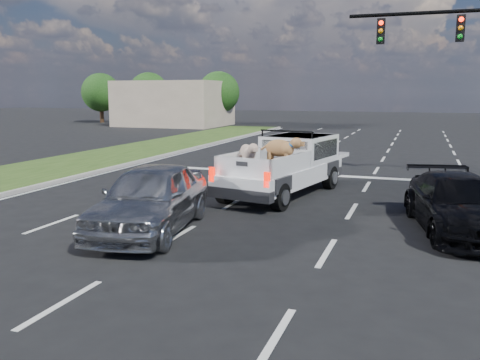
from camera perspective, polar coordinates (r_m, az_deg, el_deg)
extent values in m
plane|color=black|center=(11.25, 0.83, -7.25)|extent=(160.00, 160.00, 0.00)
cube|color=silver|center=(18.67, -8.52, -0.46)|extent=(0.12, 60.00, 0.01)
cube|color=silver|center=(17.32, 1.75, -1.16)|extent=(0.12, 60.00, 0.01)
cube|color=silver|center=(16.61, 13.33, -1.90)|extent=(0.12, 60.00, 0.01)
cube|color=silver|center=(20.57, -17.28, 0.14)|extent=(0.15, 60.00, 0.01)
cube|color=silver|center=(20.74, 9.77, 0.53)|extent=(17.00, 0.45, 0.01)
cube|color=#284515|center=(22.28, -22.86, 0.64)|extent=(5.00, 60.00, 0.10)
cube|color=#A49F96|center=(20.71, -17.85, 0.36)|extent=(0.15, 60.00, 0.14)
cylinder|color=black|center=(20.95, 25.06, 16.87)|extent=(9.00, 0.14, 0.14)
cube|color=black|center=(20.85, 23.52, 15.35)|extent=(0.30, 0.18, 0.95)
sphere|color=red|center=(20.77, 23.60, 16.21)|extent=(0.18, 0.18, 0.18)
cube|color=black|center=(20.88, 15.54, 15.78)|extent=(0.30, 0.18, 0.95)
sphere|color=red|center=(20.81, 15.56, 16.64)|extent=(0.18, 0.18, 0.18)
cube|color=#BEAA91|center=(51.82, -7.39, 8.51)|extent=(10.00, 8.00, 4.40)
cylinder|color=#332114|center=(58.71, -15.27, 7.30)|extent=(0.44, 0.44, 2.16)
sphere|color=#173B10|center=(58.66, -15.37, 9.47)|extent=(4.20, 4.20, 4.20)
cylinder|color=#332114|center=(55.51, -10.13, 7.37)|extent=(0.44, 0.44, 2.16)
sphere|color=#173B10|center=(55.46, -10.20, 9.66)|extent=(4.20, 4.20, 4.20)
cylinder|color=#332114|center=(52.02, -2.39, 7.36)|extent=(0.44, 0.44, 2.16)
sphere|color=#173B10|center=(51.97, -2.40, 9.80)|extent=(4.20, 4.20, 4.20)
cylinder|color=black|center=(15.23, -1.62, -1.19)|extent=(0.44, 0.84, 0.79)
cylinder|color=black|center=(14.35, 4.51, -1.90)|extent=(0.44, 0.84, 0.79)
cylinder|color=black|center=(18.55, 4.82, 0.77)|extent=(0.44, 0.84, 0.79)
cylinder|color=black|center=(17.84, 10.07, 0.29)|extent=(0.44, 0.84, 0.79)
cube|color=silver|center=(16.44, 4.78, 0.64)|extent=(3.04, 5.82, 0.54)
cube|color=silver|center=(17.52, 6.71, 3.55)|extent=(2.36, 2.74, 0.90)
cube|color=black|center=(16.45, 5.00, 3.28)|extent=(1.59, 0.35, 0.65)
cylinder|color=black|center=(16.52, 5.25, 5.49)|extent=(1.85, 0.42, 0.05)
cube|color=black|center=(15.33, 2.76, 0.90)|extent=(2.35, 2.98, 0.06)
cube|color=silver|center=(15.72, -0.09, 2.25)|extent=(0.61, 2.63, 0.54)
cube|color=silver|center=(14.89, 5.79, 1.77)|extent=(0.61, 2.63, 0.54)
cube|color=silver|center=(14.17, 0.30, 1.42)|extent=(1.84, 0.45, 0.54)
cube|color=red|center=(14.49, -3.17, 0.63)|extent=(0.18, 0.09, 0.42)
cube|color=red|center=(13.59, 3.05, 0.01)|extent=(0.18, 0.09, 0.42)
cube|color=black|center=(14.17, -0.01, -1.59)|extent=(2.03, 0.70, 0.31)
imported|color=#A1A3A8|center=(12.33, -10.03, -1.98)|extent=(2.68, 5.03, 1.63)
imported|color=black|center=(13.15, 23.31, -2.51)|extent=(2.84, 4.98, 1.36)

